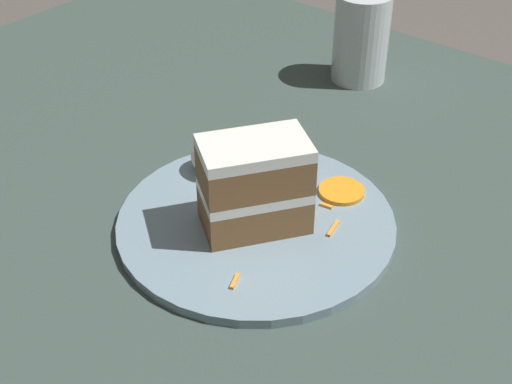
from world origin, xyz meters
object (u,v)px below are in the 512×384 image
at_px(cream_dollop, 213,157).
at_px(drinking_glass, 361,43).
at_px(cake_slice, 255,185).
at_px(plate, 256,223).
at_px(orange_garnish, 341,191).

distance_m(cream_dollop, drinking_glass, 0.32).
distance_m(cake_slice, drinking_glass, 0.38).
height_order(plate, drinking_glass, drinking_glass).
bearing_deg(cream_dollop, cake_slice, -24.20).
bearing_deg(drinking_glass, cream_dollop, -87.80).
distance_m(plate, orange_garnish, 0.10).
bearing_deg(cake_slice, cream_dollop, -169.66).
xyz_separation_m(plate, cream_dollop, (-0.09, 0.04, 0.03)).
height_order(plate, cake_slice, cake_slice).
bearing_deg(plate, orange_garnish, 65.80).
bearing_deg(cream_dollop, orange_garnish, 23.57).
distance_m(cake_slice, orange_garnish, 0.12).
xyz_separation_m(cake_slice, cream_dollop, (-0.10, 0.04, -0.03)).
distance_m(cake_slice, cream_dollop, 0.11).
relative_size(cake_slice, cream_dollop, 2.32).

